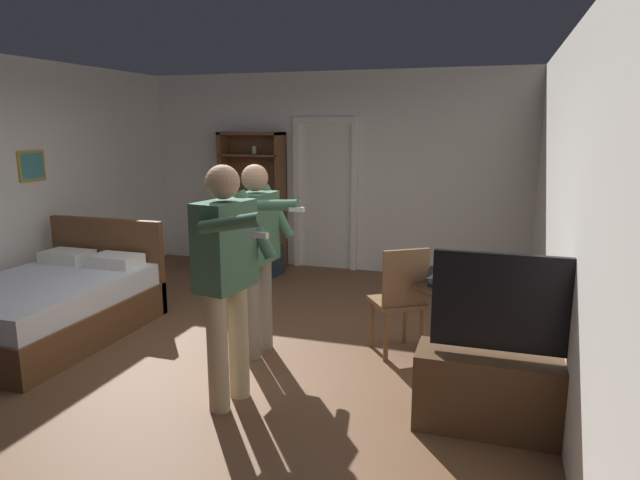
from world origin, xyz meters
TOP-DOWN VIEW (x-y plane):
  - ground_plane at (0.00, 0.00)m, footprint 7.14×7.14m
  - wall_back at (0.00, 3.31)m, footprint 5.67×0.12m
  - wall_right at (2.77, 0.00)m, footprint 0.12×6.73m
  - doorway_frame at (-0.07, 3.23)m, footprint 0.93×0.08m
  - bed at (-1.85, -0.11)m, footprint 1.41×1.99m
  - bookshelf at (-1.11, 3.08)m, footprint 0.94×0.32m
  - tv_flatscreen at (2.41, -0.62)m, footprint 1.29×0.40m
  - side_table at (1.92, 0.37)m, footprint 0.65×0.65m
  - laptop at (1.89, 0.33)m, footprint 0.35×0.36m
  - bottle_on_table at (2.06, 0.29)m, footprint 0.06×0.06m
  - wooden_chair at (1.48, 0.43)m, footprint 0.58×0.58m
  - person_blue_shirt at (0.44, -0.82)m, footprint 0.65×0.68m
  - person_striped_shirt at (0.27, 0.10)m, footprint 0.69×0.60m
  - suitcase_dark at (-0.86, 2.58)m, footprint 0.68×0.48m
  - suitcase_small at (-1.52, 2.55)m, footprint 0.57×0.43m

SIDE VIEW (x-z plane):
  - ground_plane at x=0.00m, z-range 0.00..0.00m
  - suitcase_small at x=-1.52m, z-range 0.00..0.41m
  - suitcase_dark at x=-0.86m, z-range 0.00..0.41m
  - bed at x=-1.85m, z-range -0.21..0.81m
  - tv_flatscreen at x=2.41m, z-range -0.26..0.96m
  - side_table at x=1.92m, z-range 0.12..0.82m
  - wooden_chair at x=1.48m, z-range 0.05..1.04m
  - laptop at x=1.89m, z-range 0.67..0.83m
  - bottle_on_table at x=2.06m, z-range 0.68..0.92m
  - person_striped_shirt at x=0.27m, z-range 0.14..1.83m
  - person_blue_shirt at x=0.44m, z-range 0.15..1.91m
  - bookshelf at x=-1.11m, z-range 0.08..2.00m
  - doorway_frame at x=-0.07m, z-range 0.16..2.29m
  - wall_back at x=0.00m, z-range 0.00..2.74m
  - wall_right at x=2.77m, z-range 0.00..2.74m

